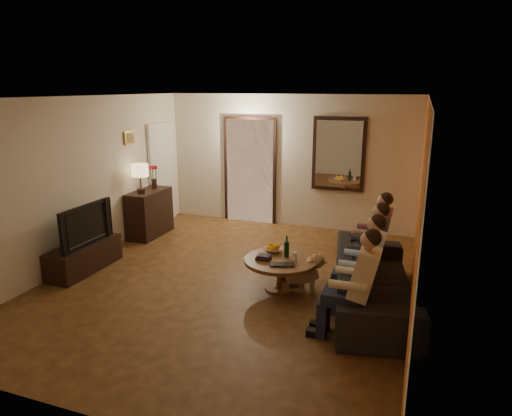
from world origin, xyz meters
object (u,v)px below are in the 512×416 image
(wine_bottle, at_px, (287,246))
(person_b, at_px, (364,270))
(tv, at_px, (81,224))
(bowl, at_px, (273,250))
(person_d, at_px, (375,239))
(dog, at_px, (301,272))
(person_a, at_px, (358,290))
(coffee_table, at_px, (281,274))
(table_lamp, at_px, (140,179))
(tv_stand, at_px, (84,257))
(sofa, at_px, (374,280))
(person_c, at_px, (370,253))
(dresser, at_px, (150,213))
(laptop, at_px, (282,266))

(wine_bottle, bearing_deg, person_b, -22.99)
(tv, height_order, bowl, tv)
(person_d, bearing_deg, dog, -138.85)
(person_a, relative_size, coffee_table, 1.19)
(table_lamp, xyz_separation_m, tv_stand, (0.00, -1.61, -0.92))
(sofa, distance_m, coffee_table, 1.27)
(dog, relative_size, coffee_table, 0.55)
(tv, height_order, wine_bottle, tv)
(table_lamp, bearing_deg, person_c, -13.62)
(tv_stand, relative_size, person_a, 1.06)
(tv, xyz_separation_m, dog, (3.30, 0.42, -0.46))
(dresser, relative_size, sofa, 0.40)
(person_b, xyz_separation_m, person_d, (0.00, 1.20, 0.00))
(person_a, xyz_separation_m, laptop, (-1.06, 0.69, -0.14))
(person_b, xyz_separation_m, wine_bottle, (-1.11, 0.47, 0.01))
(person_b, height_order, dog, person_b)
(coffee_table, height_order, bowl, bowl)
(tv, distance_m, bowl, 2.92)
(person_d, height_order, laptop, person_d)
(tv_stand, bearing_deg, bowl, 11.61)
(dog, bearing_deg, person_a, -65.88)
(bowl, bearing_deg, sofa, -11.42)
(tv_stand, height_order, tv, tv)
(sofa, bearing_deg, person_d, -3.40)
(dresser, distance_m, table_lamp, 0.74)
(coffee_table, bearing_deg, wine_bottle, 63.43)
(tv_stand, distance_m, bowl, 2.92)
(tv_stand, distance_m, person_b, 4.20)
(table_lamp, distance_m, dog, 3.61)
(dresser, height_order, person_d, person_d)
(coffee_table, relative_size, laptop, 3.07)
(dresser, distance_m, tv_stand, 1.84)
(table_lamp, bearing_deg, wine_bottle, -20.39)
(dresser, xyz_separation_m, person_c, (4.19, -1.23, 0.17))
(dog, xyz_separation_m, laptop, (-0.17, -0.33, 0.18))
(tv, height_order, coffee_table, tv)
(dresser, bearing_deg, bowl, -23.59)
(dog, bearing_deg, bowl, 142.70)
(table_lamp, distance_m, laptop, 3.54)
(person_a, bearing_deg, tv, 171.77)
(sofa, bearing_deg, person_b, 151.82)
(person_b, xyz_separation_m, dog, (-0.89, 0.42, -0.32))
(table_lamp, distance_m, sofa, 4.55)
(dresser, relative_size, coffee_table, 0.96)
(table_lamp, distance_m, tv, 1.66)
(coffee_table, distance_m, bowl, 0.38)
(person_d, height_order, wine_bottle, person_d)
(person_b, bearing_deg, sofa, 71.57)
(tv_stand, bearing_deg, laptop, 1.55)
(tv, distance_m, laptop, 3.14)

